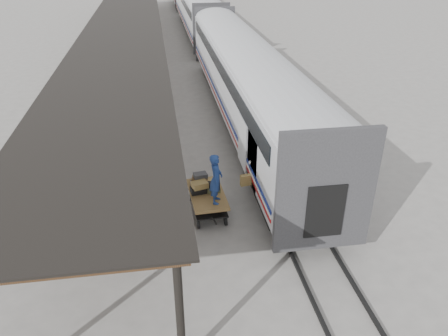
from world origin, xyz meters
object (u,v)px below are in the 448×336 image
(baggage_cart, at_px, (207,198))
(luggage_tug, at_px, (137,60))
(pedestrian, at_px, (144,82))
(porter, at_px, (216,179))

(baggage_cart, xyz_separation_m, luggage_tug, (-3.06, 21.70, -0.11))
(baggage_cart, relative_size, luggage_tug, 1.66)
(luggage_tug, bearing_deg, pedestrian, -98.84)
(porter, bearing_deg, pedestrian, 22.68)
(baggage_cart, relative_size, pedestrian, 1.59)
(baggage_cart, bearing_deg, porter, -71.80)
(luggage_tug, bearing_deg, baggage_cart, -96.21)
(luggage_tug, height_order, pedestrian, pedestrian)
(luggage_tug, height_order, porter, porter)
(baggage_cart, xyz_separation_m, pedestrian, (-2.41, 14.85, 0.13))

